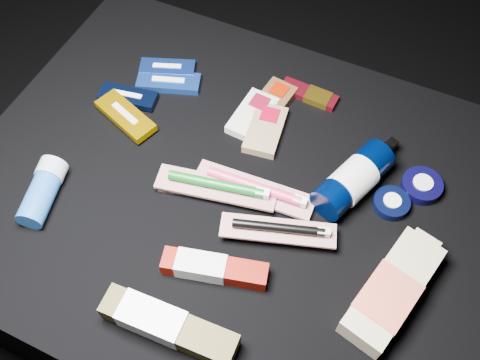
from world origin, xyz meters
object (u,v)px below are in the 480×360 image
at_px(lotion_bottle, 353,179).
at_px(toothpaste_carton_red, 210,268).
at_px(deodorant_stick, 43,191).
at_px(bodywash_bottle, 391,292).

bearing_deg(lotion_bottle, toothpaste_carton_red, -102.04).
relative_size(deodorant_stick, toothpaste_carton_red, 0.74).
bearing_deg(lotion_bottle, deodorant_stick, -132.80).
relative_size(bodywash_bottle, deodorant_stick, 1.72).
bearing_deg(toothpaste_carton_red, lotion_bottle, 43.06).
relative_size(lotion_bottle, deodorant_stick, 1.57).
xyz_separation_m(bodywash_bottle, deodorant_stick, (-0.62, -0.08, 0.00)).
xyz_separation_m(lotion_bottle, bodywash_bottle, (0.12, -0.17, -0.01)).
xyz_separation_m(deodorant_stick, toothpaste_carton_red, (0.33, -0.00, -0.01)).
height_order(lotion_bottle, deodorant_stick, lotion_bottle).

